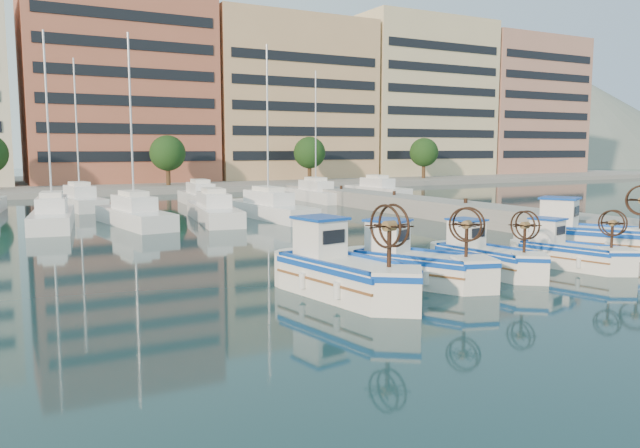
{
  "coord_description": "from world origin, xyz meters",
  "views": [
    {
      "loc": [
        -14.21,
        -16.87,
        4.67
      ],
      "look_at": [
        -1.8,
        6.28,
        1.5
      ],
      "focal_mm": 35.0,
      "sensor_mm": 36.0,
      "label": 1
    }
  ],
  "objects_px": {
    "fishing_boat_a": "(342,270)",
    "fishing_boat_b": "(414,262)",
    "fishing_boat_d": "(568,251)",
    "fishing_boat_c": "(485,255)",
    "fishing_boat_e": "(586,235)"
  },
  "relations": [
    {
      "from": "fishing_boat_b",
      "to": "fishing_boat_c",
      "type": "height_order",
      "value": "fishing_boat_b"
    },
    {
      "from": "fishing_boat_b",
      "to": "fishing_boat_d",
      "type": "height_order",
      "value": "fishing_boat_b"
    },
    {
      "from": "fishing_boat_a",
      "to": "fishing_boat_e",
      "type": "relative_size",
      "value": 0.98
    },
    {
      "from": "fishing_boat_b",
      "to": "fishing_boat_e",
      "type": "distance_m",
      "value": 10.62
    },
    {
      "from": "fishing_boat_a",
      "to": "fishing_boat_e",
      "type": "height_order",
      "value": "fishing_boat_e"
    },
    {
      "from": "fishing_boat_c",
      "to": "fishing_boat_d",
      "type": "height_order",
      "value": "fishing_boat_c"
    },
    {
      "from": "fishing_boat_b",
      "to": "fishing_boat_e",
      "type": "height_order",
      "value": "fishing_boat_e"
    },
    {
      "from": "fishing_boat_d",
      "to": "fishing_boat_c",
      "type": "bearing_deg",
      "value": 154.53
    },
    {
      "from": "fishing_boat_b",
      "to": "fishing_boat_c",
      "type": "relative_size",
      "value": 1.11
    },
    {
      "from": "fishing_boat_e",
      "to": "fishing_boat_b",
      "type": "bearing_deg",
      "value": 158.96
    },
    {
      "from": "fishing_boat_a",
      "to": "fishing_boat_b",
      "type": "distance_m",
      "value": 3.18
    },
    {
      "from": "fishing_boat_a",
      "to": "fishing_boat_d",
      "type": "bearing_deg",
      "value": -9.54
    },
    {
      "from": "fishing_boat_c",
      "to": "fishing_boat_d",
      "type": "bearing_deg",
      "value": -17.71
    },
    {
      "from": "fishing_boat_a",
      "to": "fishing_boat_b",
      "type": "bearing_deg",
      "value": -1.07
    },
    {
      "from": "fishing_boat_b",
      "to": "fishing_boat_c",
      "type": "distance_m",
      "value": 3.47
    }
  ]
}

